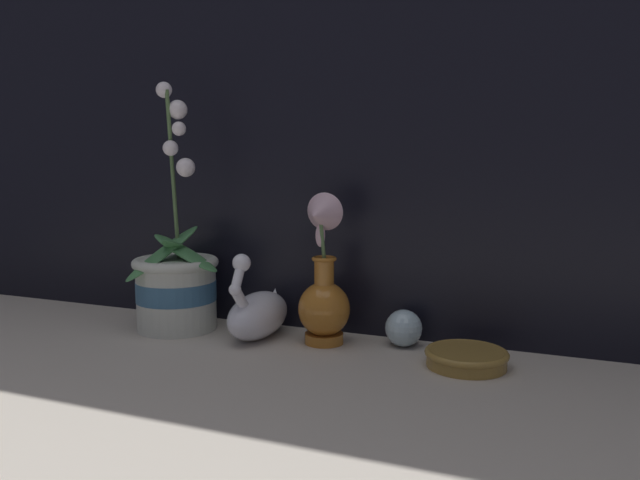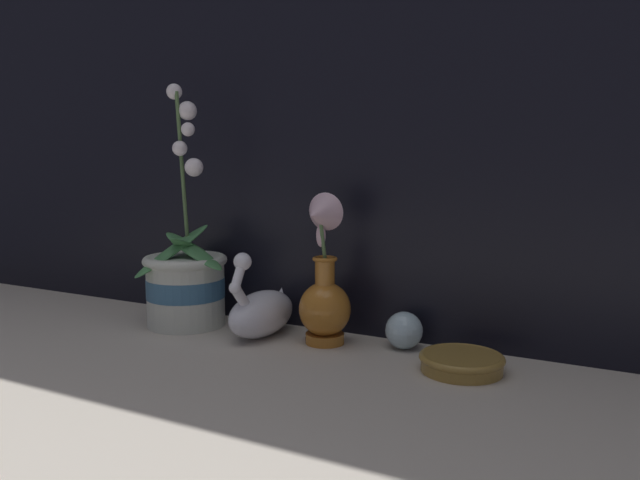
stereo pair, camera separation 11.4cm
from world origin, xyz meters
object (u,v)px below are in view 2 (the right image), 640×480
(glass_sphere, at_px, (404,330))
(amber_dish, at_px, (462,361))
(swan_figurine, at_px, (262,311))
(blue_vase, at_px, (324,290))
(orchid_potted_plant, at_px, (186,280))

(glass_sphere, distance_m, amber_dish, 0.15)
(amber_dish, bearing_deg, glass_sphere, 150.09)
(swan_figurine, distance_m, blue_vase, 0.14)
(blue_vase, xyz_separation_m, amber_dish, (0.27, -0.03, -0.09))
(swan_figurine, relative_size, amber_dish, 1.41)
(orchid_potted_plant, xyz_separation_m, blue_vase, (0.32, 0.01, 0.01))
(orchid_potted_plant, xyz_separation_m, amber_dish, (0.59, -0.02, -0.08))
(orchid_potted_plant, bearing_deg, glass_sphere, 6.86)
(blue_vase, distance_m, amber_dish, 0.29)
(swan_figurine, bearing_deg, amber_dish, -3.22)
(orchid_potted_plant, height_order, blue_vase, orchid_potted_plant)
(blue_vase, bearing_deg, orchid_potted_plant, -177.51)
(blue_vase, bearing_deg, swan_figurine, -176.27)
(swan_figurine, bearing_deg, blue_vase, 3.73)
(orchid_potted_plant, distance_m, blue_vase, 0.32)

